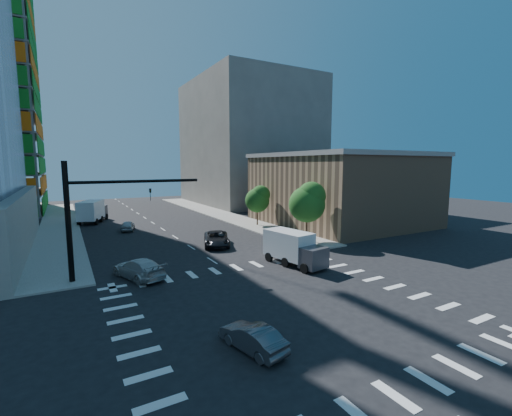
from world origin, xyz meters
TOP-DOWN VIEW (x-y plane):
  - ground at (0.00, 0.00)m, footprint 160.00×160.00m
  - road_markings at (0.00, 0.00)m, footprint 20.00×20.00m
  - sidewalk_ne at (12.50, 40.00)m, footprint 5.00×60.00m
  - sidewalk_nw at (-12.50, 40.00)m, footprint 5.00×60.00m
  - commercial_building at (25.00, 22.00)m, footprint 20.50×22.50m
  - bg_building_ne at (27.00, 55.00)m, footprint 24.00×30.00m
  - signal_mast_nw at (-10.00, 11.50)m, footprint 10.20×0.40m
  - tree_south at (12.63, 13.90)m, footprint 4.16×4.16m
  - tree_north at (12.93, 25.90)m, footprint 3.54×3.52m
  - car_nb_far at (2.68, 17.27)m, footprint 4.45×6.26m
  - car_sb_near at (-6.89, 10.27)m, footprint 3.84×5.74m
  - car_sb_mid at (-4.36, 31.35)m, footprint 2.52×4.18m
  - car_sb_cross at (-4.19, -3.38)m, footprint 2.14×3.98m
  - box_truck_near at (5.90, 7.01)m, footprint 3.23×5.90m
  - box_truck_far at (-7.84, 41.31)m, footprint 4.93×7.05m

SIDE VIEW (x-z plane):
  - ground at x=0.00m, z-range 0.00..0.00m
  - road_markings at x=0.00m, z-range 0.00..0.01m
  - sidewalk_ne at x=12.50m, z-range 0.00..0.15m
  - sidewalk_nw at x=-12.50m, z-range 0.00..0.15m
  - car_sb_cross at x=-4.19m, z-range 0.00..1.24m
  - car_sb_mid at x=-4.36m, z-range 0.00..1.33m
  - car_sb_near at x=-6.89m, z-range 0.00..1.54m
  - car_nb_far at x=2.68m, z-range 0.00..1.58m
  - box_truck_near at x=5.90m, z-range -0.17..2.77m
  - box_truck_far at x=-7.84m, z-range -0.20..3.21m
  - tree_north at x=12.93m, z-range 1.10..6.88m
  - tree_south at x=12.63m, z-range 1.27..8.10m
  - commercial_building at x=25.00m, z-range 0.01..10.61m
  - signal_mast_nw at x=-10.00m, z-range 0.99..9.99m
  - bg_building_ne at x=27.00m, z-range 0.00..28.00m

